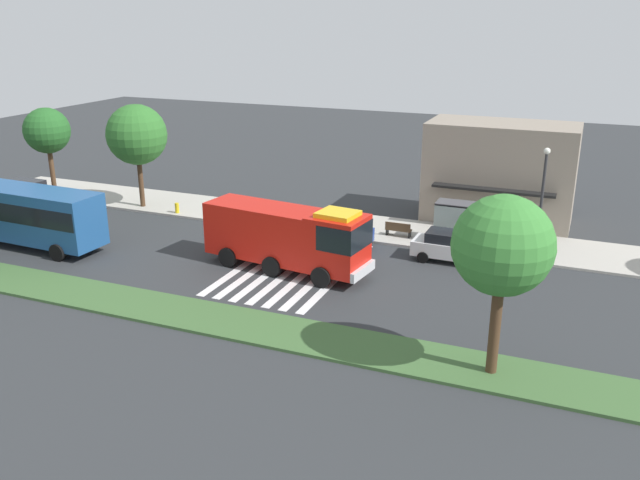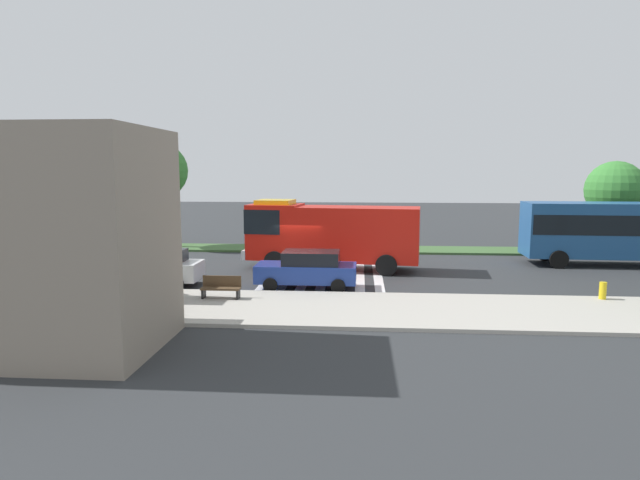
# 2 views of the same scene
# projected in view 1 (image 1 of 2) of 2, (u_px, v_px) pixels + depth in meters

# --- Properties ---
(ground_plane) EXTENTS (120.00, 120.00, 0.00)m
(ground_plane) POSITION_uv_depth(u_px,v_px,m) (318.00, 273.00, 35.78)
(ground_plane) COLOR #2D3033
(sidewalk) EXTENTS (60.00, 5.18, 0.14)m
(sidewalk) POSITION_uv_depth(u_px,v_px,m) (367.00, 228.00, 43.00)
(sidewalk) COLOR #ADA89E
(sidewalk) RESTS_ON ground_plane
(median_strip) EXTENTS (60.00, 3.00, 0.14)m
(median_strip) POSITION_uv_depth(u_px,v_px,m) (256.00, 327.00, 29.46)
(median_strip) COLOR #3D6033
(median_strip) RESTS_ON ground_plane
(crosswalk) EXTENTS (5.85, 10.27, 0.01)m
(crosswalk) POSITION_uv_depth(u_px,v_px,m) (293.00, 269.00, 36.32)
(crosswalk) COLOR silver
(crosswalk) RESTS_ON ground_plane
(fire_truck) EXTENTS (9.60, 3.61, 3.74)m
(fire_truck) POSITION_uv_depth(u_px,v_px,m) (291.00, 235.00, 35.43)
(fire_truck) COLOR red
(fire_truck) RESTS_ON ground_plane
(parked_car_west) EXTENTS (4.64, 2.15, 1.71)m
(parked_car_west) POSITION_uv_depth(u_px,v_px,m) (28.00, 192.00, 48.42)
(parked_car_west) COLOR #720505
(parked_car_west) RESTS_ON ground_plane
(parked_car_mid) EXTENTS (4.55, 2.07, 1.72)m
(parked_car_mid) POSITION_uv_depth(u_px,v_px,m) (333.00, 231.00, 39.76)
(parked_car_mid) COLOR navy
(parked_car_mid) RESTS_ON ground_plane
(parked_car_east) EXTENTS (4.52, 2.06, 1.69)m
(parked_car_east) POSITION_uv_depth(u_px,v_px,m) (452.00, 246.00, 37.15)
(parked_car_east) COLOR silver
(parked_car_east) RESTS_ON ground_plane
(transit_bus) EXTENTS (10.40, 3.15, 3.54)m
(transit_bus) POSITION_uv_depth(u_px,v_px,m) (24.00, 212.00, 39.30)
(transit_bus) COLOR navy
(transit_bus) RESTS_ON ground_plane
(bus_stop_shelter) EXTENTS (3.50, 1.40, 2.46)m
(bus_stop_shelter) POSITION_uv_depth(u_px,v_px,m) (465.00, 216.00, 39.13)
(bus_stop_shelter) COLOR #4C4C51
(bus_stop_shelter) RESTS_ON sidewalk
(bench_near_shelter) EXTENTS (1.60, 0.50, 0.90)m
(bench_near_shelter) POSITION_uv_depth(u_px,v_px,m) (398.00, 229.00, 41.00)
(bench_near_shelter) COLOR #4C3823
(bench_near_shelter) RESTS_ON sidewalk
(street_lamp) EXTENTS (0.36, 0.36, 6.32)m
(street_lamp) POSITION_uv_depth(u_px,v_px,m) (542.00, 195.00, 36.18)
(street_lamp) COLOR #2D2D30
(street_lamp) RESTS_ON sidewalk
(storefront_building) EXTENTS (9.44, 5.52, 6.58)m
(storefront_building) POSITION_uv_depth(u_px,v_px,m) (500.00, 173.00, 43.58)
(storefront_building) COLOR gray
(storefront_building) RESTS_ON ground_plane
(sidewalk_tree_far_west) EXTENTS (3.36, 3.36, 6.57)m
(sidewalk_tree_far_west) POSITION_uv_depth(u_px,v_px,m) (47.00, 131.00, 48.87)
(sidewalk_tree_far_west) COLOR #513823
(sidewalk_tree_far_west) RESTS_ON sidewalk
(sidewalk_tree_west) EXTENTS (4.18, 4.18, 7.23)m
(sidewalk_tree_west) POSITION_uv_depth(u_px,v_px,m) (137.00, 135.00, 45.86)
(sidewalk_tree_west) COLOR #47301E
(sidewalk_tree_west) RESTS_ON sidewalk
(median_tree_west) EXTENTS (3.75, 3.75, 7.04)m
(median_tree_west) POSITION_uv_depth(u_px,v_px,m) (503.00, 247.00, 24.04)
(median_tree_west) COLOR #47301E
(median_tree_west) RESTS_ON median_strip
(fire_hydrant) EXTENTS (0.28, 0.28, 0.70)m
(fire_hydrant) POSITION_uv_depth(u_px,v_px,m) (177.00, 208.00, 45.80)
(fire_hydrant) COLOR gold
(fire_hydrant) RESTS_ON sidewalk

